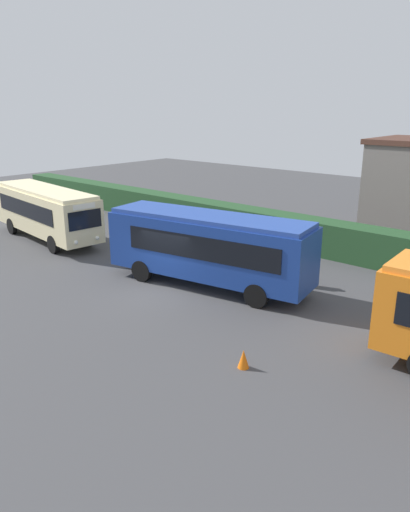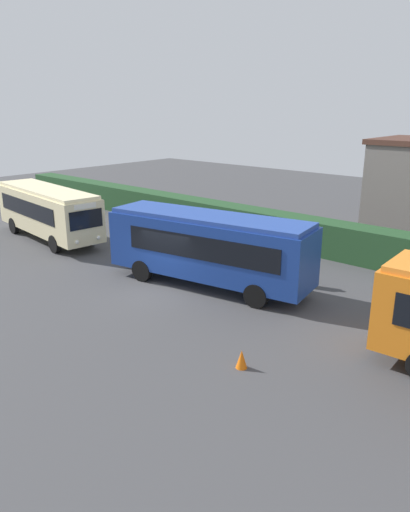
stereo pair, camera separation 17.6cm
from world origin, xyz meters
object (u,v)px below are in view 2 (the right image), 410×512
bus_blue (208,245)px  traffic_cone (242,359)px  person_left (289,263)px  bus_cream (48,210)px

bus_blue → traffic_cone: size_ratio=16.13×
person_left → traffic_cone: bearing=-34.0°
traffic_cone → bus_cream: bearing=166.6°
person_left → bus_cream: bearing=-134.1°
bus_cream → traffic_cone: size_ratio=15.74×
bus_blue → person_left: size_ratio=5.24×
person_left → traffic_cone: person_left is taller
bus_cream → bus_blue: (12.31, 0.46, 0.08)m
bus_cream → traffic_cone: bearing=-7.4°
bus_blue → traffic_cone: 7.38m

